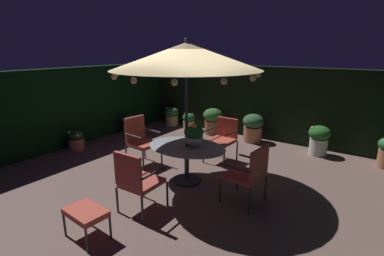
# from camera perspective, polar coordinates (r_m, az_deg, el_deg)

# --- Properties ---
(ground_plane) EXTENTS (7.98, 7.17, 0.02)m
(ground_plane) POSITION_cam_1_polar(r_m,az_deg,el_deg) (5.88, -0.12, -9.86)
(ground_plane) COLOR brown
(hedge_backdrop_rear) EXTENTS (7.98, 0.30, 2.04)m
(hedge_backdrop_rear) POSITION_cam_1_polar(r_m,az_deg,el_deg) (8.49, 13.39, 4.99)
(hedge_backdrop_rear) COLOR black
(hedge_backdrop_rear) RESTS_ON ground_plane
(hedge_backdrop_left) EXTENTS (0.30, 7.17, 2.04)m
(hedge_backdrop_left) POSITION_cam_1_polar(r_m,az_deg,el_deg) (8.28, -22.46, 3.97)
(hedge_backdrop_left) COLOR black
(hedge_backdrop_left) RESTS_ON ground_plane
(patio_dining_table) EXTENTS (1.56, 1.17, 0.72)m
(patio_dining_table) POSITION_cam_1_polar(r_m,az_deg,el_deg) (5.51, -1.07, -4.91)
(patio_dining_table) COLOR #2B2D35
(patio_dining_table) RESTS_ON ground_plane
(patio_umbrella) EXTENTS (2.68, 2.68, 2.68)m
(patio_umbrella) POSITION_cam_1_polar(r_m,az_deg,el_deg) (5.17, -1.17, 13.99)
(patio_umbrella) COLOR #283034
(patio_umbrella) RESTS_ON ground_plane
(centerpiece_planter) EXTENTS (0.37, 0.37, 0.43)m
(centerpiece_planter) POSITION_cam_1_polar(r_m,az_deg,el_deg) (5.38, 0.38, -1.22)
(centerpiece_planter) COLOR beige
(centerpiece_planter) RESTS_ON patio_dining_table
(patio_chair_north) EXTENTS (0.62, 0.64, 1.00)m
(patio_chair_north) POSITION_cam_1_polar(r_m,az_deg,el_deg) (4.82, 11.37, -8.44)
(patio_chair_north) COLOR #2F2932
(patio_chair_north) RESTS_ON ground_plane
(patio_chair_northeast) EXTENTS (0.60, 0.63, 0.98)m
(patio_chair_northeast) POSITION_cam_1_polar(r_m,az_deg,el_deg) (6.56, 6.17, -1.66)
(patio_chair_northeast) COLOR #2B2E2C
(patio_chair_northeast) RESTS_ON ground_plane
(patio_chair_east) EXTENTS (0.63, 0.61, 1.07)m
(patio_chair_east) POSITION_cam_1_polar(r_m,az_deg,el_deg) (6.41, -10.29, -1.95)
(patio_chair_east) COLOR #302C30
(patio_chair_east) RESTS_ON ground_plane
(patio_chair_southeast) EXTENTS (0.58, 0.64, 1.03)m
(patio_chair_southeast) POSITION_cam_1_polar(r_m,az_deg,el_deg) (4.56, -10.91, -9.84)
(patio_chair_southeast) COLOR #2B2C32
(patio_chair_southeast) RESTS_ON ground_plane
(ottoman_footrest) EXTENTS (0.60, 0.42, 0.43)m
(ottoman_footrest) POSITION_cam_1_polar(r_m,az_deg,el_deg) (4.27, -20.29, -15.59)
(ottoman_footrest) COLOR #302E2F
(ottoman_footrest) RESTS_ON ground_plane
(potted_plant_right_far) EXTENTS (0.40, 0.39, 0.55)m
(potted_plant_right_far) POSITION_cam_1_polar(r_m,az_deg,el_deg) (9.02, -0.63, 1.35)
(potted_plant_right_far) COLOR tan
(potted_plant_right_far) RESTS_ON ground_plane
(potted_plant_front_corner) EXTENTS (0.48, 0.46, 0.62)m
(potted_plant_front_corner) POSITION_cam_1_polar(r_m,az_deg,el_deg) (9.65, -4.01, 2.44)
(potted_plant_front_corner) COLOR tan
(potted_plant_front_corner) RESTS_ON ground_plane
(potted_plant_back_right) EXTENTS (0.57, 0.57, 0.78)m
(potted_plant_back_right) POSITION_cam_1_polar(r_m,az_deg,el_deg) (8.11, 11.99, 0.22)
(potted_plant_back_right) COLOR #AD6C4A
(potted_plant_back_right) RESTS_ON ground_plane
(potted_plant_right_near) EXTENTS (0.58, 0.58, 0.78)m
(potted_plant_right_near) POSITION_cam_1_polar(r_m,az_deg,el_deg) (8.65, 4.15, 1.58)
(potted_plant_right_near) COLOR #9E5E44
(potted_plant_right_near) RESTS_ON ground_plane
(potted_plant_left_near) EXTENTS (0.47, 0.47, 0.57)m
(potted_plant_left_near) POSITION_cam_1_polar(r_m,az_deg,el_deg) (8.95, -12.23, 0.93)
(potted_plant_left_near) COLOR tan
(potted_plant_left_near) RESTS_ON ground_plane
(potted_plant_left_far) EXTENTS (0.50, 0.50, 0.72)m
(potted_plant_left_far) POSITION_cam_1_polar(r_m,az_deg,el_deg) (7.58, 23.87, -1.98)
(potted_plant_left_far) COLOR beige
(potted_plant_left_far) RESTS_ON ground_plane
(potted_plant_back_center) EXTENTS (0.39, 0.39, 0.51)m
(potted_plant_back_center) POSITION_cam_1_polar(r_m,az_deg,el_deg) (7.88, -21.99, -2.26)
(potted_plant_back_center) COLOR #A66348
(potted_plant_back_center) RESTS_ON ground_plane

